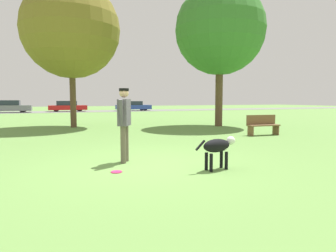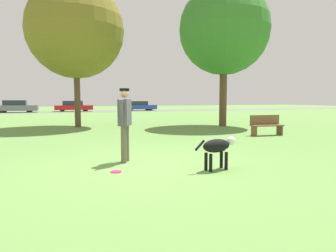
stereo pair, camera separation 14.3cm
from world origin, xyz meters
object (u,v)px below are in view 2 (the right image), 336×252
parked_car_grey (16,107)px  parked_car_blue (139,106)px  tree_mid_center (76,30)px  parked_car_red (73,106)px  frisbee (116,172)px  dog (218,147)px  tree_near_right (224,30)px  person (125,118)px  park_bench (266,124)px

parked_car_grey → parked_car_blue: bearing=2.6°
tree_mid_center → parked_car_grey: size_ratio=1.67×
parked_car_red → parked_car_blue: size_ratio=1.01×
frisbee → parked_car_grey: 32.27m
dog → tree_near_right: bearing=48.1°
frisbee → tree_near_right: 12.56m
dog → parked_car_blue: size_ratio=0.24×
dog → tree_mid_center: bearing=90.0°
frisbee → tree_mid_center: size_ratio=0.03×
tree_mid_center → tree_near_right: 7.95m
person → parked_car_blue: bearing=12.7°
park_bench → parked_car_blue: bearing=89.1°
person → parked_car_grey: person is taller
parked_car_red → park_bench: 29.16m
person → parked_car_red: (1.00, 31.70, -0.41)m
frisbee → parked_car_grey: bearing=98.6°
parked_car_red → tree_near_right: bearing=-73.8°
tree_mid_center → parked_car_red: 22.34m
frisbee → tree_near_right: size_ratio=0.03×
parked_car_grey → frisbee: bearing=-79.3°
tree_near_right → parked_car_grey: tree_near_right is taller
frisbee → tree_near_right: bearing=47.3°
tree_mid_center → parked_car_blue: 23.70m
park_bench → tree_near_right: bearing=86.1°
parked_car_grey → park_bench: parked_car_grey is taller
tree_mid_center → parked_car_blue: tree_mid_center is taller
tree_near_right → frisbee: bearing=-132.7°
person → parked_car_grey: 31.44m
frisbee → parked_car_blue: (9.58, 32.03, 0.61)m
dog → parked_car_red: (-0.65, 33.18, 0.15)m
tree_near_right → tree_mid_center: bearing=162.6°
dog → parked_car_blue: (7.52, 32.60, 0.13)m
person → park_bench: bearing=-36.1°
tree_near_right → park_bench: size_ratio=5.43×
frisbee → parked_car_red: parked_car_red is taller
person → tree_near_right: (7.32, 7.48, 4.22)m
parked_car_grey → tree_mid_center: bearing=-74.7°
tree_near_right → park_bench: tree_near_right is taller
dog → person: bearing=128.5°
tree_mid_center → park_bench: size_ratio=5.38×
person → parked_car_blue: person is taller
tree_mid_center → park_bench: 10.77m
parked_car_grey → parked_car_red: (6.25, 0.71, -0.04)m
park_bench → parked_car_red: bearing=105.4°
person → parked_car_grey: (-5.25, 30.99, -0.37)m
dog → frisbee: size_ratio=4.57×
parked_car_red → parked_car_grey: bearing=-172.0°
parked_car_grey → parked_car_red: bearing=8.5°
dog → frisbee: bearing=154.8°
tree_mid_center → tree_near_right: bearing=-17.4°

